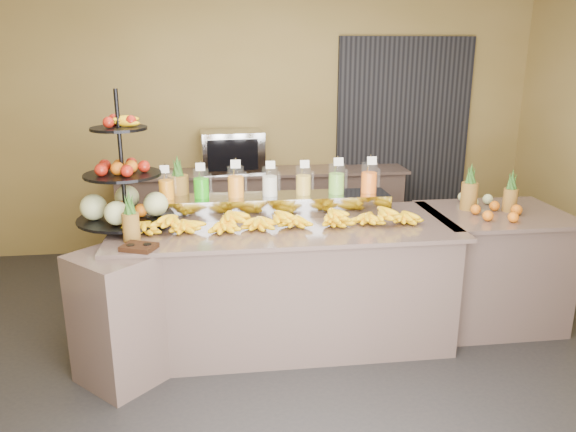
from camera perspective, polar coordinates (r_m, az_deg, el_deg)
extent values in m
plane|color=black|center=(4.21, 0.20, -14.26)|extent=(6.00, 6.00, 0.00)
cube|color=olive|center=(6.16, -2.93, 9.43)|extent=(6.00, 0.02, 2.80)
cube|color=black|center=(6.47, 11.54, 7.67)|extent=(1.50, 0.06, 2.20)
cube|color=gray|center=(4.27, -0.33, -7.01)|extent=(2.40, 0.90, 0.90)
cube|color=gray|center=(4.11, -0.34, -1.05)|extent=(2.50, 1.00, 0.03)
cube|color=gray|center=(3.94, -16.67, -9.88)|extent=(0.71, 0.71, 0.90)
cube|color=gray|center=(4.86, 19.93, -5.09)|extent=(1.00, 0.80, 0.90)
cube|color=gray|center=(4.71, 20.47, 0.18)|extent=(1.08, 0.88, 0.03)
cube|color=gray|center=(6.10, -2.60, 0.25)|extent=(3.00, 0.50, 0.90)
cube|color=gray|center=(5.99, -2.66, 4.52)|extent=(3.10, 0.55, 0.03)
cube|color=gray|center=(4.34, -1.83, 1.14)|extent=(1.85, 0.30, 0.15)
cylinder|color=silver|center=(4.30, -12.28, 3.07)|extent=(0.11, 0.11, 0.21)
cylinder|color=orange|center=(4.30, -12.25, 2.64)|extent=(0.11, 0.11, 0.14)
cylinder|color=gray|center=(4.30, -12.50, 3.71)|extent=(0.01, 0.01, 0.25)
cube|color=white|center=(4.22, -12.44, 4.67)|extent=(0.07, 0.02, 0.06)
cylinder|color=silver|center=(4.28, -8.81, 3.27)|extent=(0.12, 0.12, 0.22)
cylinder|color=#17A906|center=(4.29, -8.79, 2.82)|extent=(0.11, 0.11, 0.15)
cylinder|color=gray|center=(4.28, -9.04, 3.94)|extent=(0.01, 0.01, 0.26)
cube|color=white|center=(4.20, -8.91, 4.95)|extent=(0.07, 0.02, 0.06)
cylinder|color=silver|center=(4.28, -5.33, 3.49)|extent=(0.13, 0.13, 0.23)
cylinder|color=orange|center=(4.29, -5.32, 3.00)|extent=(0.12, 0.12, 0.16)
cylinder|color=gray|center=(4.28, -5.57, 4.20)|extent=(0.01, 0.01, 0.27)
cube|color=white|center=(4.19, -5.35, 5.28)|extent=(0.07, 0.02, 0.06)
cylinder|color=silver|center=(4.30, -1.86, 3.52)|extent=(0.12, 0.12, 0.22)
cylinder|color=silver|center=(4.31, -1.85, 3.07)|extent=(0.11, 0.11, 0.15)
cylinder|color=gray|center=(4.30, -2.08, 4.20)|extent=(0.01, 0.01, 0.26)
cube|color=white|center=(4.21, -1.80, 5.21)|extent=(0.07, 0.02, 0.06)
cylinder|color=silver|center=(4.33, 1.58, 3.62)|extent=(0.12, 0.12, 0.22)
cylinder|color=gold|center=(4.34, 1.57, 3.17)|extent=(0.11, 0.11, 0.15)
cylinder|color=gray|center=(4.33, 1.36, 4.29)|extent=(0.01, 0.01, 0.26)
cube|color=white|center=(4.25, 1.71, 5.29)|extent=(0.07, 0.02, 0.06)
cylinder|color=silver|center=(4.38, 4.95, 3.77)|extent=(0.13, 0.13, 0.23)
cylinder|color=#6AB63A|center=(4.38, 4.94, 3.30)|extent=(0.12, 0.12, 0.16)
cylinder|color=gray|center=(4.37, 4.74, 4.46)|extent=(0.01, 0.01, 0.27)
cube|color=white|center=(4.29, 5.16, 5.51)|extent=(0.07, 0.02, 0.06)
cylinder|color=silver|center=(4.44, 8.24, 3.85)|extent=(0.13, 0.13, 0.23)
cylinder|color=orange|center=(4.45, 8.22, 3.39)|extent=(0.12, 0.12, 0.16)
cylinder|color=gray|center=(4.43, 8.03, 4.54)|extent=(0.01, 0.01, 0.27)
cube|color=white|center=(4.35, 8.52, 5.58)|extent=(0.07, 0.02, 0.06)
ellipsoid|color=yellow|center=(4.05, -14.23, -0.85)|extent=(0.26, 0.19, 0.11)
ellipsoid|color=yellow|center=(4.02, -10.47, -0.72)|extent=(0.26, 0.19, 0.11)
ellipsoid|color=yellow|center=(4.01, -6.67, -0.58)|extent=(0.26, 0.19, 0.11)
ellipsoid|color=yellow|center=(4.03, -2.88, -0.44)|extent=(0.26, 0.19, 0.11)
ellipsoid|color=yellow|center=(4.05, 0.87, -0.30)|extent=(0.26, 0.19, 0.11)
ellipsoid|color=yellow|center=(4.10, 4.56, -0.16)|extent=(0.26, 0.19, 0.11)
ellipsoid|color=yellow|center=(4.16, 8.15, -0.02)|extent=(0.26, 0.19, 0.11)
ellipsoid|color=yellow|center=(4.24, 11.62, 0.11)|extent=(0.26, 0.19, 0.11)
ellipsoid|color=yellow|center=(4.01, -11.66, 0.26)|extent=(0.21, 0.17, 0.10)
ellipsoid|color=yellow|center=(3.99, -6.33, 0.46)|extent=(0.21, 0.17, 0.10)
ellipsoid|color=yellow|center=(4.02, -1.00, 0.65)|extent=(0.21, 0.17, 0.10)
ellipsoid|color=yellow|center=(4.07, 4.21, 0.83)|extent=(0.21, 0.17, 0.10)
ellipsoid|color=yellow|center=(4.16, 9.25, 1.00)|extent=(0.21, 0.17, 0.10)
cylinder|color=black|center=(4.13, -16.58, 5.54)|extent=(0.04, 0.04, 0.97)
cylinder|color=black|center=(4.23, -16.10, -0.22)|extent=(0.84, 0.84, 0.02)
cylinder|color=black|center=(4.15, -16.46, 4.07)|extent=(0.66, 0.66, 0.02)
cylinder|color=black|center=(4.10, -16.83, 8.51)|extent=(0.47, 0.47, 0.02)
sphere|color=beige|center=(4.18, -13.28, 1.23)|extent=(0.18, 0.18, 0.18)
sphere|color=maroon|center=(4.12, -14.43, 4.90)|extent=(0.09, 0.09, 0.09)
sphere|color=orange|center=(4.23, -17.61, 0.48)|extent=(0.10, 0.10, 0.10)
cube|color=black|center=(3.71, -14.90, -3.07)|extent=(0.25, 0.23, 0.03)
cylinder|color=brown|center=(3.87, -15.64, -1.10)|extent=(0.11, 0.11, 0.19)
cone|color=#1C4517|center=(3.82, -15.85, 1.42)|extent=(0.06, 0.06, 0.16)
cylinder|color=brown|center=(4.47, -11.02, 2.22)|extent=(0.16, 0.16, 0.29)
cone|color=#1C4517|center=(4.42, -11.18, 5.07)|extent=(0.08, 0.08, 0.16)
cylinder|color=brown|center=(4.69, 17.91, 1.94)|extent=(0.12, 0.12, 0.22)
cylinder|color=brown|center=(4.76, 21.62, 1.53)|extent=(0.11, 0.11, 0.18)
ellipsoid|color=orange|center=(4.58, 20.56, 0.43)|extent=(0.33, 0.22, 0.08)
cube|color=gray|center=(5.93, -5.70, 6.57)|extent=(0.67, 0.49, 0.42)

